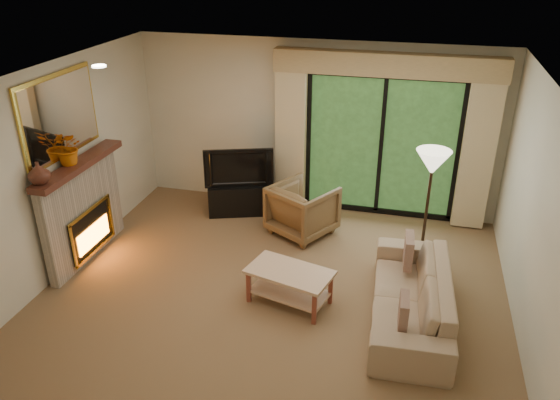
% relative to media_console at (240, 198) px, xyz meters
% --- Properties ---
extents(floor, '(5.50, 5.50, 0.00)m').
position_rel_media_console_xyz_m(floor, '(1.07, -1.95, -0.24)').
color(floor, brown).
rests_on(floor, ground).
extents(ceiling, '(5.50, 5.50, 0.00)m').
position_rel_media_console_xyz_m(ceiling, '(1.07, -1.95, 2.36)').
color(ceiling, white).
rests_on(ceiling, ground).
extents(wall_back, '(5.00, 0.00, 5.00)m').
position_rel_media_console_xyz_m(wall_back, '(1.07, 0.55, 1.06)').
color(wall_back, beige).
rests_on(wall_back, ground).
extents(wall_front, '(5.00, 0.00, 5.00)m').
position_rel_media_console_xyz_m(wall_front, '(1.07, -4.45, 1.06)').
color(wall_front, beige).
rests_on(wall_front, ground).
extents(wall_left, '(0.00, 5.00, 5.00)m').
position_rel_media_console_xyz_m(wall_left, '(-1.68, -1.95, 1.06)').
color(wall_left, beige).
rests_on(wall_left, ground).
extents(wall_right, '(0.00, 5.00, 5.00)m').
position_rel_media_console_xyz_m(wall_right, '(3.82, -1.95, 1.06)').
color(wall_right, beige).
rests_on(wall_right, ground).
extents(fireplace, '(0.24, 1.70, 1.37)m').
position_rel_media_console_xyz_m(fireplace, '(-1.56, -1.75, 0.45)').
color(fireplace, gray).
rests_on(fireplace, floor).
extents(mirror, '(0.07, 1.45, 1.02)m').
position_rel_media_console_xyz_m(mirror, '(-1.65, -1.75, 1.71)').
color(mirror, gold).
rests_on(mirror, wall_left).
extents(sliding_door, '(2.26, 0.10, 2.16)m').
position_rel_media_console_xyz_m(sliding_door, '(2.07, 0.50, 0.86)').
color(sliding_door, black).
rests_on(sliding_door, floor).
extents(curtain_left, '(0.45, 0.18, 2.35)m').
position_rel_media_console_xyz_m(curtain_left, '(0.72, 0.39, 0.96)').
color(curtain_left, '#CAB287').
rests_on(curtain_left, floor).
extents(curtain_right, '(0.45, 0.18, 2.35)m').
position_rel_media_console_xyz_m(curtain_right, '(3.42, 0.39, 0.96)').
color(curtain_right, '#CAB287').
rests_on(curtain_right, floor).
extents(cornice, '(3.20, 0.24, 0.32)m').
position_rel_media_console_xyz_m(cornice, '(2.07, 0.41, 2.08)').
color(cornice, tan).
rests_on(cornice, wall_back).
extents(media_console, '(1.05, 0.73, 0.48)m').
position_rel_media_console_xyz_m(media_console, '(0.00, 0.00, 0.00)').
color(media_console, black).
rests_on(media_console, floor).
extents(tv, '(1.03, 0.48, 0.60)m').
position_rel_media_console_xyz_m(tv, '(0.00, 0.00, 0.54)').
color(tv, black).
rests_on(tv, media_console).
extents(armchair, '(1.10, 1.11, 0.75)m').
position_rel_media_console_xyz_m(armchair, '(1.09, -0.42, 0.13)').
color(armchair, brown).
rests_on(armchair, floor).
extents(sofa, '(0.92, 2.14, 0.61)m').
position_rel_media_console_xyz_m(sofa, '(2.68, -2.06, 0.07)').
color(sofa, '#9D8165').
rests_on(sofa, floor).
extents(pillow_near, '(0.11, 0.34, 0.34)m').
position_rel_media_console_xyz_m(pillow_near, '(2.61, -2.67, 0.27)').
color(pillow_near, '#542922').
rests_on(pillow_near, sofa).
extents(pillow_far, '(0.12, 0.39, 0.38)m').
position_rel_media_console_xyz_m(pillow_far, '(2.61, -1.46, 0.28)').
color(pillow_far, '#542922').
rests_on(pillow_far, sofa).
extents(coffee_table, '(1.07, 0.76, 0.44)m').
position_rel_media_console_xyz_m(coffee_table, '(1.30, -2.11, -0.02)').
color(coffee_table, tan).
rests_on(coffee_table, floor).
extents(floor_lamp, '(0.43, 0.43, 1.59)m').
position_rel_media_console_xyz_m(floor_lamp, '(2.78, -0.86, 0.56)').
color(floor_lamp, beige).
rests_on(floor_lamp, floor).
extents(vase, '(0.27, 0.27, 0.26)m').
position_rel_media_console_xyz_m(vase, '(-1.54, -2.44, 1.26)').
color(vase, '#492319').
rests_on(vase, fireplace).
extents(branches, '(0.42, 0.37, 0.44)m').
position_rel_media_console_xyz_m(branches, '(-1.54, -1.85, 1.35)').
color(branches, '#B6570C').
rests_on(branches, fireplace).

